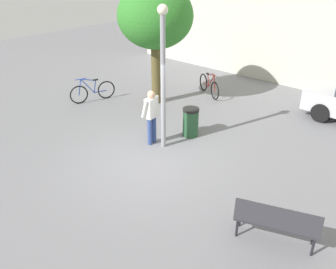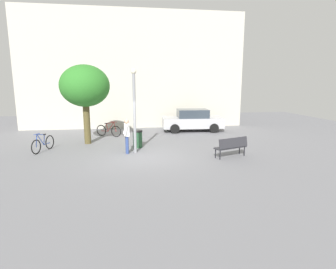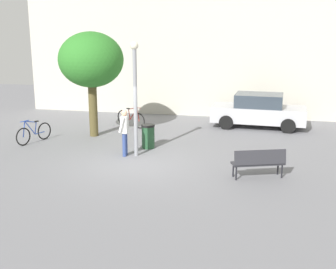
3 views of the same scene
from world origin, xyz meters
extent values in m
plane|color=slate|center=(0.00, 0.00, 0.00)|extent=(36.00, 36.00, 0.00)
cube|color=beige|center=(0.00, 9.50, 4.31)|extent=(16.70, 2.00, 8.62)
cylinder|color=gray|center=(-0.22, 0.95, 1.88)|extent=(0.14, 0.14, 3.76)
sphere|color=#F2EACC|center=(-0.22, 0.95, 3.88)|extent=(0.28, 0.28, 0.28)
cylinder|color=#334784|center=(-0.60, 0.76, 0.42)|extent=(0.14, 0.14, 0.85)
cylinder|color=#334784|center=(-0.62, 0.96, 0.42)|extent=(0.14, 0.14, 0.85)
cube|color=white|center=(-0.61, 0.86, 1.15)|extent=(0.26, 0.42, 0.60)
sphere|color=tan|center=(-0.61, 0.86, 1.56)|extent=(0.22, 0.22, 0.22)
cylinder|color=white|center=(-0.64, 0.61, 1.18)|extent=(0.24, 0.11, 0.55)
cylinder|color=white|center=(-0.69, 1.11, 1.18)|extent=(0.24, 0.11, 0.55)
cube|color=#2D2D33|center=(4.07, -0.49, 0.45)|extent=(1.65, 0.96, 0.06)
cube|color=#2D2D33|center=(4.14, -0.66, 0.70)|extent=(1.55, 0.67, 0.44)
cylinder|color=black|center=(3.34, -0.58, 0.21)|extent=(0.05, 0.05, 0.42)
cylinder|color=black|center=(4.69, -0.09, 0.21)|extent=(0.05, 0.05, 0.42)
cylinder|color=black|center=(3.45, -0.88, 0.21)|extent=(0.05, 0.05, 0.42)
cylinder|color=black|center=(4.80, -0.39, 0.21)|extent=(0.05, 0.05, 0.42)
cylinder|color=brown|center=(-2.80, 3.38, 1.14)|extent=(0.36, 0.36, 2.27)
ellipsoid|color=#2F7A29|center=(-2.80, 3.38, 3.20)|extent=(2.66, 2.66, 2.26)
torus|color=black|center=(-4.89, 1.32, 0.36)|extent=(0.27, 0.69, 0.71)
torus|color=black|center=(-4.55, 2.37, 0.36)|extent=(0.27, 0.69, 0.71)
cylinder|color=blue|center=(-4.78, 1.67, 0.64)|extent=(0.19, 0.49, 0.64)
cylinder|color=blue|center=(-4.76, 1.72, 0.88)|extent=(0.21, 0.56, 0.18)
cylinder|color=blue|center=(-4.69, 1.94, 0.57)|extent=(0.08, 0.14, 0.48)
cylinder|color=blue|center=(-4.63, 2.13, 0.33)|extent=(0.19, 0.49, 0.04)
cylinder|color=blue|center=(-4.87, 1.39, 0.64)|extent=(0.09, 0.17, 0.63)
cube|color=black|center=(-4.68, 1.99, 0.83)|extent=(0.14, 0.21, 0.04)
cylinder|color=blue|center=(-4.85, 1.45, 0.95)|extent=(0.17, 0.43, 0.03)
torus|color=black|center=(-1.30, 5.10, 0.36)|extent=(0.64, 0.40, 0.71)
torus|color=black|center=(-2.25, 5.65, 0.36)|extent=(0.64, 0.40, 0.71)
cylinder|color=red|center=(-1.62, 5.29, 0.64)|extent=(0.45, 0.28, 0.64)
cylinder|color=red|center=(-1.66, 5.31, 0.88)|extent=(0.52, 0.32, 0.18)
cylinder|color=red|center=(-1.86, 5.43, 0.57)|extent=(0.14, 0.10, 0.48)
cylinder|color=red|center=(-2.04, 5.53, 0.33)|extent=(0.45, 0.28, 0.04)
cylinder|color=red|center=(-1.35, 5.14, 0.64)|extent=(0.16, 0.11, 0.63)
cube|color=black|center=(-1.91, 5.45, 0.83)|extent=(0.21, 0.17, 0.04)
cylinder|color=red|center=(-1.41, 5.17, 0.95)|extent=(0.40, 0.24, 0.03)
cube|color=#B7B7BC|center=(3.97, 6.52, 0.62)|extent=(4.29, 1.94, 0.70)
cube|color=#333D47|center=(3.97, 6.52, 1.25)|extent=(2.19, 1.68, 0.60)
cylinder|color=black|center=(5.37, 7.24, 0.32)|extent=(0.65, 0.26, 0.64)
cylinder|color=black|center=(5.28, 5.65, 0.32)|extent=(0.65, 0.26, 0.64)
cylinder|color=black|center=(2.67, 7.40, 0.32)|extent=(0.65, 0.26, 0.64)
cylinder|color=black|center=(2.58, 5.80, 0.32)|extent=(0.65, 0.26, 0.64)
cylinder|color=#234C2D|center=(-0.06, 2.03, 0.42)|extent=(0.49, 0.49, 0.83)
cylinder|color=black|center=(-0.06, 2.03, 0.87)|extent=(0.51, 0.51, 0.08)
camera|label=1|loc=(6.12, -5.97, 5.14)|focal=38.29mm
camera|label=2|loc=(-0.53, -12.02, 3.31)|focal=29.02mm
camera|label=3|loc=(4.07, -13.38, 4.49)|focal=46.28mm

